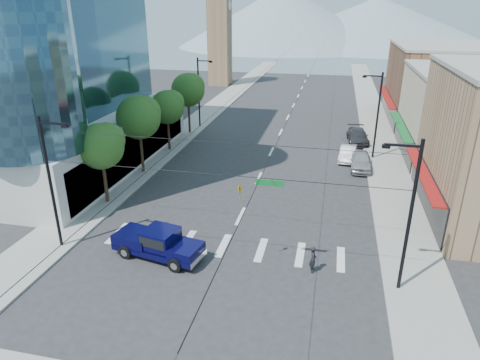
{
  "coord_description": "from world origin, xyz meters",
  "views": [
    {
      "loc": [
        6.33,
        -22.76,
        15.16
      ],
      "look_at": [
        -0.05,
        6.05,
        3.0
      ],
      "focal_mm": 32.0,
      "sensor_mm": 36.0,
      "label": 1
    }
  ],
  "objects_px": {
    "pickup_truck": "(158,242)",
    "parked_car_near": "(361,161)",
    "parked_car_far": "(358,136)",
    "parked_car_mid": "(348,153)",
    "pedestrian": "(313,259)"
  },
  "relations": [
    {
      "from": "parked_car_mid",
      "to": "pickup_truck",
      "type": "bearing_deg",
      "value": -113.39
    },
    {
      "from": "pickup_truck",
      "to": "pedestrian",
      "type": "height_order",
      "value": "pickup_truck"
    },
    {
      "from": "pickup_truck",
      "to": "parked_car_far",
      "type": "height_order",
      "value": "pickup_truck"
    },
    {
      "from": "pickup_truck",
      "to": "parked_car_mid",
      "type": "relative_size",
      "value": 1.43
    },
    {
      "from": "parked_car_near",
      "to": "parked_car_far",
      "type": "distance_m",
      "value": 8.97
    },
    {
      "from": "pedestrian",
      "to": "parked_car_mid",
      "type": "bearing_deg",
      "value": -14.27
    },
    {
      "from": "pedestrian",
      "to": "parked_car_near",
      "type": "xyz_separation_m",
      "value": [
        3.52,
        18.79,
        -0.01
      ]
    },
    {
      "from": "pickup_truck",
      "to": "parked_car_near",
      "type": "relative_size",
      "value": 1.24
    },
    {
      "from": "pickup_truck",
      "to": "parked_car_mid",
      "type": "xyz_separation_m",
      "value": [
        12.12,
        21.7,
        -0.33
      ]
    },
    {
      "from": "pedestrian",
      "to": "parked_car_far",
      "type": "height_order",
      "value": "pedestrian"
    },
    {
      "from": "parked_car_near",
      "to": "pedestrian",
      "type": "bearing_deg",
      "value": -100.98
    },
    {
      "from": "parked_car_far",
      "to": "parked_car_mid",
      "type": "bearing_deg",
      "value": -105.28
    },
    {
      "from": "pickup_truck",
      "to": "parked_car_near",
      "type": "distance_m",
      "value": 23.44
    },
    {
      "from": "pickup_truck",
      "to": "parked_car_far",
      "type": "distance_m",
      "value": 31.23
    },
    {
      "from": "pickup_truck",
      "to": "parked_car_mid",
      "type": "distance_m",
      "value": 24.86
    }
  ]
}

